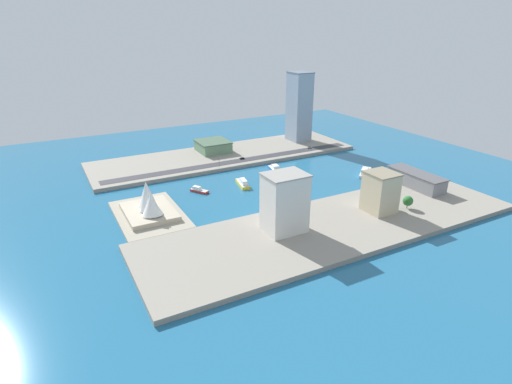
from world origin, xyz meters
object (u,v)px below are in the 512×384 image
(ferry_white_commuter, at_px, (365,172))
(office_block_beige, at_px, (380,192))
(ferry_yellow_fast, at_px, (243,183))
(traffic_light_waterfront, at_px, (219,162))
(hotel_broad_white, at_px, (285,203))
(water_taxi_orange, at_px, (295,186))
(terminal_long_green, at_px, (213,146))
(suv_black, at_px, (242,158))
(catamaran_blue, at_px, (275,168))
(tower_tall_glass, at_px, (299,107))
(tugboat_red, at_px, (199,190))
(opera_landmark, at_px, (149,204))
(sedan_silver, at_px, (309,147))
(warehouse_low_gray, at_px, (416,179))

(ferry_white_commuter, xyz_separation_m, office_block_beige, (-62.22, 45.49, 13.65))
(ferry_yellow_fast, bearing_deg, traffic_light_waterfront, 2.03)
(hotel_broad_white, bearing_deg, ferry_white_commuter, -63.31)
(water_taxi_orange, height_order, terminal_long_green, terminal_long_green)
(traffic_light_waterfront, bearing_deg, suv_black, -69.56)
(catamaran_blue, distance_m, office_block_beige, 108.79)
(ferry_white_commuter, relative_size, tower_tall_glass, 0.35)
(water_taxi_orange, bearing_deg, tower_tall_glass, -34.72)
(tugboat_red, relative_size, water_taxi_orange, 1.26)
(ferry_white_commuter, height_order, catamaran_blue, ferry_white_commuter)
(suv_black, bearing_deg, opera_landmark, 125.70)
(tugboat_red, distance_m, opera_landmark, 50.06)
(hotel_broad_white, bearing_deg, tower_tall_glass, -35.91)
(catamaran_blue, height_order, traffic_light_waterfront, traffic_light_waterfront)
(catamaran_blue, xyz_separation_m, suv_black, (30.75, 15.37, 2.25))
(ferry_yellow_fast, distance_m, terminal_long_green, 86.44)
(office_block_beige, bearing_deg, ferry_white_commuter, -36.17)
(office_block_beige, bearing_deg, ferry_yellow_fast, 31.11)
(ferry_white_commuter, xyz_separation_m, sedan_silver, (75.28, 2.17, 1.68))
(office_block_beige, xyz_separation_m, sedan_silver, (137.51, -43.32, -11.97))
(water_taxi_orange, bearing_deg, tugboat_red, 67.85)
(traffic_light_waterfront, relative_size, opera_landmark, 0.17)
(warehouse_low_gray, height_order, sedan_silver, warehouse_low_gray)
(sedan_silver, bearing_deg, water_taxi_orange, 138.67)
(tugboat_red, bearing_deg, warehouse_low_gray, -116.81)
(ferry_white_commuter, distance_m, hotel_broad_white, 126.87)
(water_taxi_orange, relative_size, tower_tall_glass, 0.17)
(catamaran_blue, distance_m, opera_landmark, 123.77)
(catamaran_blue, bearing_deg, traffic_light_waterfront, 63.04)
(water_taxi_orange, xyz_separation_m, suv_black, (73.70, 6.80, 2.49))
(water_taxi_orange, relative_size, catamaran_blue, 0.68)
(office_block_beige, height_order, sedan_silver, office_block_beige)
(warehouse_low_gray, bearing_deg, sedan_silver, 5.44)
(terminal_long_green, bearing_deg, tugboat_red, 150.90)
(tugboat_red, relative_size, ferry_yellow_fast, 0.64)
(water_taxi_orange, xyz_separation_m, ferry_yellow_fast, (22.95, 31.38, 0.61))
(catamaran_blue, xyz_separation_m, traffic_light_waterfront, (21.05, 41.40, 5.72))
(water_taxi_orange, relative_size, sedan_silver, 2.62)
(tower_tall_glass, relative_size, suv_black, 15.67)
(office_block_beige, relative_size, suv_black, 5.99)
(catamaran_blue, bearing_deg, tugboat_red, 102.53)
(warehouse_low_gray, bearing_deg, tower_tall_glass, 1.15)
(ferry_yellow_fast, height_order, catamaran_blue, ferry_yellow_fast)
(ferry_white_commuter, relative_size, terminal_long_green, 0.80)
(ferry_white_commuter, bearing_deg, office_block_beige, 143.83)
(hotel_broad_white, relative_size, warehouse_low_gray, 0.77)
(water_taxi_orange, xyz_separation_m, warehouse_low_gray, (-44.70, -75.76, 6.97))
(opera_landmark, bearing_deg, warehouse_low_gray, -104.05)
(tower_tall_glass, bearing_deg, ferry_white_commuter, 176.75)
(warehouse_low_gray, relative_size, traffic_light_waterfront, 6.82)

